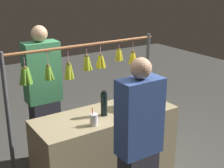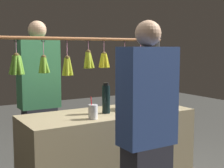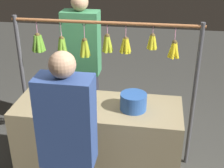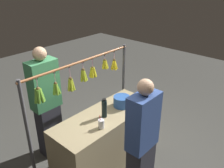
# 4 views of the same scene
# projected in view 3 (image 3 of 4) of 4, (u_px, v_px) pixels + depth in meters

# --- Properties ---
(market_counter) EXTENTS (1.57, 0.61, 0.91)m
(market_counter) POSITION_uv_depth(u_px,v_px,m) (98.00, 145.00, 3.12)
(market_counter) COLOR tan
(market_counter) RESTS_ON ground
(display_rack) EXTENTS (1.91, 0.14, 1.62)m
(display_rack) POSITION_uv_depth(u_px,v_px,m) (101.00, 61.00, 3.19)
(display_rack) COLOR #4C4C51
(display_rack) RESTS_ON ground
(water_bottle) EXTENTS (0.07, 0.07, 0.27)m
(water_bottle) POSITION_uv_depth(u_px,v_px,m) (93.00, 94.00, 2.85)
(water_bottle) COLOR black
(water_bottle) RESTS_ON market_counter
(blue_bucket) EXTENTS (0.24, 0.24, 0.16)m
(blue_bucket) POSITION_uv_depth(u_px,v_px,m) (133.00, 102.00, 2.83)
(blue_bucket) COLOR #2D59A7
(blue_bucket) RESTS_ON market_counter
(drink_cup) EXTENTS (0.08, 0.08, 0.18)m
(drink_cup) POSITION_uv_depth(u_px,v_px,m) (66.00, 107.00, 2.78)
(drink_cup) COLOR silver
(drink_cup) RESTS_ON market_counter
(vendor_person) EXTENTS (0.42, 0.23, 1.78)m
(vendor_person) POSITION_uv_depth(u_px,v_px,m) (83.00, 70.00, 3.76)
(vendor_person) COLOR #2D2D38
(vendor_person) RESTS_ON ground
(customer_person) EXTENTS (0.40, 0.22, 1.68)m
(customer_person) POSITION_uv_depth(u_px,v_px,m) (69.00, 158.00, 2.36)
(customer_person) COLOR #2D2D38
(customer_person) RESTS_ON ground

